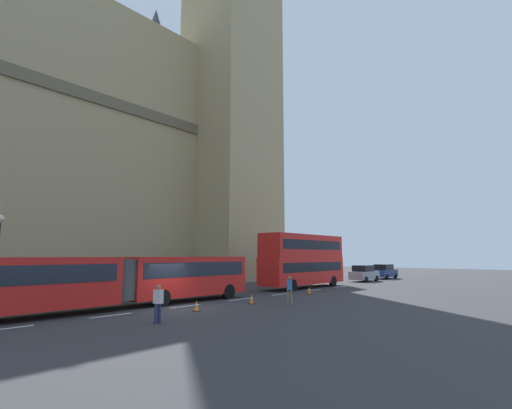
{
  "coord_description": "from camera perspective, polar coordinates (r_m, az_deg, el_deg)",
  "views": [
    {
      "loc": [
        -13.24,
        -18.17,
        2.98
      ],
      "look_at": [
        11.16,
        3.65,
        7.48
      ],
      "focal_mm": 26.06,
      "sensor_mm": 36.0,
      "label": 1
    }
  ],
  "objects": [
    {
      "name": "pedestrian_by_kerb",
      "position": [
        23.96,
        5.18,
        -12.75
      ],
      "size": [
        0.46,
        0.39,
        1.69
      ],
      "color": "#726651",
      "rests_on": "ground_plane"
    },
    {
      "name": "double_decker_bus",
      "position": [
        35.52,
        7.29,
        -8.21
      ],
      "size": [
        10.46,
        2.54,
        4.9
      ],
      "color": "red",
      "rests_on": "ground_plane"
    },
    {
      "name": "ground_plane",
      "position": [
        22.68,
        -12.45,
        -15.21
      ],
      "size": [
        160.0,
        160.0,
        0.0
      ],
      "primitive_type": "plane",
      "color": "#333335"
    },
    {
      "name": "lane_centre_marking",
      "position": [
        24.6,
        -6.42,
        -14.73
      ],
      "size": [
        34.4,
        0.16,
        0.01
      ],
      "color": "silver",
      "rests_on": "ground_plane"
    },
    {
      "name": "clock_tower",
      "position": [
        58.7,
        -3.66,
        27.92
      ],
      "size": [
        11.46,
        11.46,
        70.59
      ],
      "color": "tan",
      "rests_on": "ground_plane"
    },
    {
      "name": "traffic_cone_east",
      "position": [
        29.89,
        8.21,
        -12.94
      ],
      "size": [
        0.36,
        0.36,
        0.58
      ],
      "color": "black",
      "rests_on": "ground_plane"
    },
    {
      "name": "sedan_lead",
      "position": [
        45.86,
        16.27,
        -10.11
      ],
      "size": [
        4.4,
        1.86,
        1.85
      ],
      "color": "gray",
      "rests_on": "ground_plane"
    },
    {
      "name": "traffic_cone_west",
      "position": [
        21.04,
        -9.12,
        -15.1
      ],
      "size": [
        0.36,
        0.36,
        0.58
      ],
      "color": "black",
      "rests_on": "ground_plane"
    },
    {
      "name": "sedan_trailing",
      "position": [
        51.79,
        19.13,
        -9.7
      ],
      "size": [
        4.4,
        1.86,
        1.85
      ],
      "color": "navy",
      "rests_on": "ground_plane"
    },
    {
      "name": "pedestrian_near_cones",
      "position": [
        17.63,
        -14.8,
        -14.31
      ],
      "size": [
        0.35,
        0.45,
        1.69
      ],
      "color": "#262D4C",
      "rests_on": "ground_plane"
    },
    {
      "name": "articulated_bus",
      "position": [
        22.92,
        -20.28,
        -10.44
      ],
      "size": [
        18.3,
        2.54,
        2.9
      ],
      "color": "red",
      "rests_on": "ground_plane"
    },
    {
      "name": "traffic_cone_middle",
      "position": [
        23.89,
        -0.67,
        -14.32
      ],
      "size": [
        0.36,
        0.36,
        0.58
      ],
      "color": "black",
      "rests_on": "ground_plane"
    }
  ]
}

